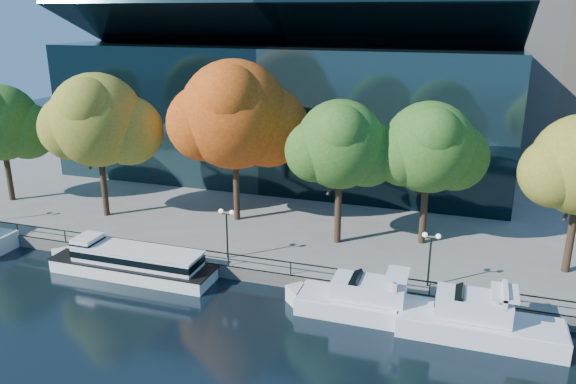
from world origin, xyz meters
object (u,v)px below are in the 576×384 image
(lamp_2, at_px, (431,247))
(tree_1, at_px, (99,122))
(cruiser_far, at_px, (472,320))
(tour_boat, at_px, (128,261))
(tree_0, at_px, (2,124))
(tree_4, at_px, (430,149))
(tree_2, at_px, (236,117))
(lamp_1, at_px, (227,222))
(tree_3, at_px, (342,147))
(cruiser_near, at_px, (369,302))

(lamp_2, bearing_deg, tree_1, 170.04)
(cruiser_far, bearing_deg, tour_boat, 178.10)
(tour_boat, bearing_deg, tree_1, 132.56)
(tree_0, relative_size, tree_4, 1.00)
(tree_0, height_order, tree_2, tree_2)
(tree_4, xyz_separation_m, lamp_1, (-14.37, -7.83, -5.07))
(cruiser_far, xyz_separation_m, tree_3, (-10.85, 9.86, 8.08))
(tour_boat, bearing_deg, cruiser_far, -1.90)
(tree_0, xyz_separation_m, tree_4, (41.18, 1.68, 0.17))
(tree_3, bearing_deg, cruiser_near, -65.39)
(tree_0, height_order, tree_4, tree_4)
(lamp_1, bearing_deg, tree_4, 28.57)
(tree_1, relative_size, lamp_1, 3.32)
(cruiser_near, relative_size, cruiser_far, 1.04)
(cruiser_near, bearing_deg, tree_4, 77.90)
(tree_2, xyz_separation_m, lamp_1, (2.48, -8.11, -6.65))
(tree_4, relative_size, lamp_1, 2.95)
(cruiser_near, distance_m, tree_0, 40.70)
(tree_2, distance_m, tree_4, 16.93)
(tree_2, height_order, lamp_2, tree_2)
(tree_2, relative_size, tree_3, 1.22)
(tree_3, distance_m, lamp_1, 10.90)
(tour_boat, height_order, lamp_1, lamp_1)
(tree_1, relative_size, lamp_2, 3.32)
(cruiser_far, relative_size, tree_4, 0.95)
(tree_4, bearing_deg, lamp_2, -82.57)
(tree_4, bearing_deg, cruiser_far, -71.07)
(tour_boat, relative_size, tree_1, 1.08)
(tree_0, bearing_deg, tree_3, -0.67)
(cruiser_far, bearing_deg, tree_1, 164.18)
(tree_2, bearing_deg, cruiser_far, -30.27)
(tour_boat, distance_m, tree_4, 25.26)
(tree_0, relative_size, tree_1, 0.88)
(cruiser_far, relative_size, tree_2, 0.77)
(tree_0, height_order, tree_3, tree_3)
(tree_0, height_order, tree_1, tree_1)
(cruiser_far, relative_size, lamp_1, 2.80)
(tree_1, bearing_deg, tour_boat, -47.44)
(cruiser_far, relative_size, tree_0, 0.96)
(tree_2, bearing_deg, tree_0, -175.39)
(cruiser_far, height_order, tree_3, tree_3)
(tree_0, xyz_separation_m, tree_3, (34.43, -0.40, 0.37))
(cruiser_far, distance_m, tree_4, 14.89)
(cruiser_far, relative_size, tree_1, 0.84)
(lamp_2, bearing_deg, tree_0, 171.72)
(tree_0, height_order, lamp_1, tree_0)
(cruiser_near, bearing_deg, tree_2, 140.78)
(tree_1, distance_m, lamp_1, 16.80)
(cruiser_near, xyz_separation_m, tree_1, (-26.69, 8.94, 8.89))
(lamp_1, xyz_separation_m, lamp_2, (15.39, 0.00, 0.00))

